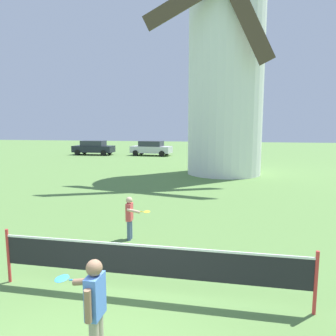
% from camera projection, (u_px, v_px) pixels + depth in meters
% --- Properties ---
extents(windmill, '(9.45, 5.49, 15.81)m').
position_uv_depth(windmill, '(226.00, 56.00, 19.44)').
color(windmill, white).
rests_on(windmill, ground_plane).
extents(tennis_net, '(5.79, 0.06, 1.10)m').
position_uv_depth(tennis_net, '(147.00, 261.00, 5.58)').
color(tennis_net, red).
rests_on(tennis_net, ground_plane).
extents(player_near, '(0.78, 0.57, 1.42)m').
position_uv_depth(player_near, '(94.00, 304.00, 4.01)').
color(player_near, '#9E937F').
rests_on(player_near, ground_plane).
extents(player_far, '(0.71, 0.47, 1.21)m').
position_uv_depth(player_far, '(130.00, 216.00, 8.43)').
color(player_far, slate).
rests_on(player_far, ground_plane).
extents(parked_car_black, '(4.45, 1.90, 1.56)m').
position_uv_depth(parked_car_black, '(94.00, 147.00, 33.80)').
color(parked_car_black, '#1E232D').
rests_on(parked_car_black, ground_plane).
extents(parked_car_silver, '(4.49, 2.26, 1.56)m').
position_uv_depth(parked_car_silver, '(151.00, 148.00, 32.98)').
color(parked_car_silver, silver).
rests_on(parked_car_silver, ground_plane).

